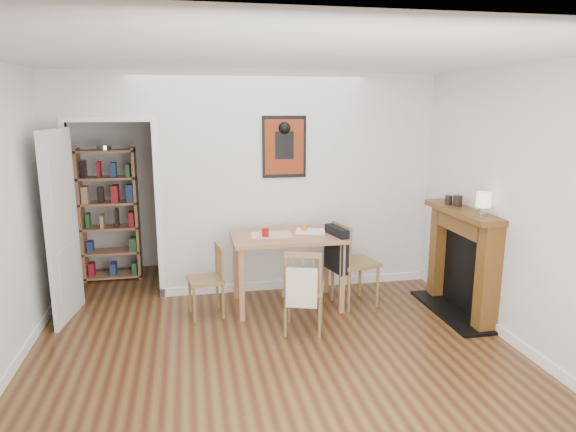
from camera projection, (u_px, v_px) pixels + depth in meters
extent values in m
plane|color=brown|center=(270.00, 338.00, 5.01)|extent=(5.20, 5.20, 0.00)
plane|color=silver|center=(240.00, 172.00, 7.23)|extent=(4.50, 0.00, 4.50)
plane|color=silver|center=(361.00, 323.00, 2.24)|extent=(4.50, 0.00, 4.50)
plane|color=silver|center=(4.00, 218.00, 4.31)|extent=(0.00, 5.20, 5.20)
plane|color=silver|center=(489.00, 200.00, 5.16)|extent=(0.00, 5.20, 5.20)
plane|color=silver|center=(267.00, 62.00, 4.46)|extent=(5.20, 5.20, 0.00)
cube|color=silver|center=(297.00, 184.00, 6.18)|extent=(3.35, 0.10, 2.60)
cube|color=silver|center=(59.00, 191.00, 5.68)|extent=(0.25, 0.10, 2.60)
cube|color=silver|center=(107.00, 96.00, 5.57)|extent=(0.90, 0.10, 0.55)
cube|color=white|center=(71.00, 215.00, 5.75)|extent=(0.06, 0.14, 2.05)
cube|color=white|center=(159.00, 211.00, 5.93)|extent=(0.06, 0.14, 2.05)
cube|color=white|center=(298.00, 284.00, 6.39)|extent=(3.35, 0.02, 0.10)
cube|color=white|center=(513.00, 341.00, 4.85)|extent=(0.02, 4.00, 0.10)
cube|color=silver|center=(62.00, 226.00, 5.31)|extent=(0.15, 0.80, 2.00)
cube|color=black|center=(284.00, 147.00, 5.99)|extent=(0.52, 0.02, 0.72)
cube|color=maroon|center=(284.00, 147.00, 5.98)|extent=(0.46, 0.00, 0.64)
cube|color=#A4724C|center=(287.00, 236.00, 5.67)|extent=(1.22, 0.78, 0.04)
cube|color=#A4724C|center=(242.00, 285.00, 5.35)|extent=(0.06, 0.06, 0.79)
cube|color=#A4724C|center=(342.00, 278.00, 5.55)|extent=(0.06, 0.06, 0.79)
cube|color=#A4724C|center=(236.00, 266.00, 5.96)|extent=(0.06, 0.06, 0.79)
cube|color=#A4724C|center=(326.00, 261.00, 6.17)|extent=(0.06, 0.06, 0.79)
cube|color=black|center=(336.00, 249.00, 5.65)|extent=(0.19, 0.41, 0.50)
cube|color=beige|center=(302.00, 287.00, 4.87)|extent=(0.31, 0.18, 0.37)
cube|color=#A4724C|center=(82.00, 216.00, 6.52)|extent=(0.04, 0.29, 1.70)
cube|color=#A4724C|center=(137.00, 213.00, 6.65)|extent=(0.04, 0.29, 1.70)
cube|color=#A4724C|center=(114.00, 275.00, 6.76)|extent=(0.72, 0.29, 0.03)
cube|color=#A4724C|center=(111.00, 227.00, 6.62)|extent=(0.72, 0.29, 0.03)
cube|color=#A4724C|center=(105.00, 151.00, 6.41)|extent=(0.72, 0.29, 0.03)
cube|color=maroon|center=(110.00, 215.00, 6.59)|extent=(0.63, 0.23, 0.23)
cube|color=brown|center=(488.00, 279.00, 5.06)|extent=(0.20, 0.16, 1.10)
cube|color=brown|center=(440.00, 251.00, 6.01)|extent=(0.20, 0.16, 1.10)
cube|color=brown|center=(463.00, 212.00, 5.41)|extent=(0.30, 1.21, 0.06)
cube|color=brown|center=(465.00, 223.00, 5.44)|extent=(0.20, 0.85, 0.20)
cube|color=black|center=(466.00, 272.00, 5.57)|extent=(0.08, 0.81, 0.88)
cube|color=black|center=(453.00, 311.00, 5.64)|extent=(0.45, 1.25, 0.03)
cylinder|color=maroon|center=(265.00, 232.00, 5.55)|extent=(0.08, 0.08, 0.10)
sphere|color=orange|center=(304.00, 228.00, 5.79)|extent=(0.08, 0.08, 0.08)
cube|color=beige|center=(271.00, 235.00, 5.64)|extent=(0.45, 0.34, 0.00)
cube|color=white|center=(310.00, 231.00, 5.76)|extent=(0.38, 0.32, 0.02)
cylinder|color=silver|center=(483.00, 211.00, 5.08)|extent=(0.07, 0.07, 0.08)
cylinder|color=white|center=(484.00, 200.00, 5.06)|extent=(0.15, 0.15, 0.15)
cylinder|color=black|center=(458.00, 201.00, 5.54)|extent=(0.10, 0.10, 0.12)
cylinder|color=black|center=(449.00, 200.00, 5.64)|extent=(0.08, 0.08, 0.10)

